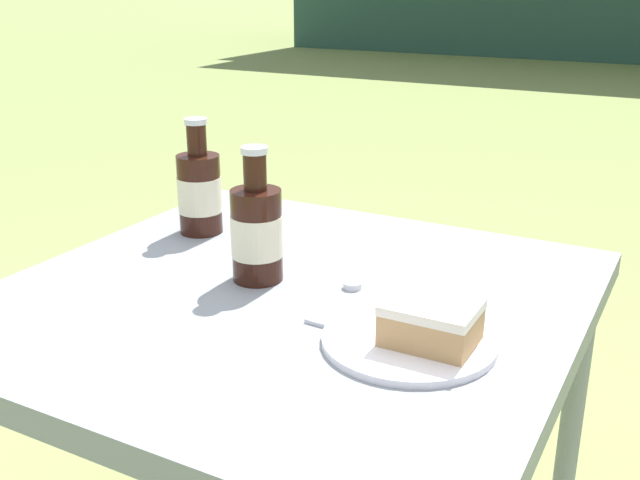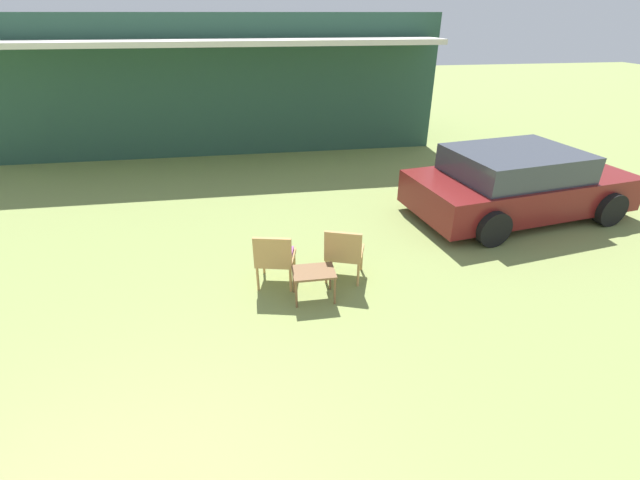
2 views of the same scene
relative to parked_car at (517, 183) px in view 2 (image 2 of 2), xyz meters
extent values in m
cube|color=#284C3D|center=(-5.82, 6.43, 1.09)|extent=(11.99, 3.51, 3.39)
cube|color=silver|center=(-5.82, 4.07, 2.18)|extent=(11.39, 1.20, 0.12)
cube|color=maroon|center=(0.05, 0.01, -0.13)|extent=(4.22, 2.42, 0.61)
cube|color=#383D47|center=(-0.14, -0.02, 0.40)|extent=(2.42, 2.00, 0.46)
cylinder|color=black|center=(1.13, 1.13, -0.30)|extent=(0.62, 0.29, 0.60)
cylinder|color=black|center=(1.42, -0.73, -0.30)|extent=(0.62, 0.29, 0.60)
cylinder|color=black|center=(-1.31, 0.75, -0.30)|extent=(0.62, 0.29, 0.60)
cylinder|color=black|center=(-1.02, -1.11, -0.30)|extent=(0.62, 0.29, 0.60)
cylinder|color=#B2844C|center=(-4.28, -1.49, -0.42)|extent=(0.04, 0.04, 0.36)
cylinder|color=#B2844C|center=(-4.72, -1.39, -0.42)|extent=(0.04, 0.04, 0.36)
cylinder|color=#B2844C|center=(-4.38, -1.91, -0.42)|extent=(0.04, 0.04, 0.36)
cylinder|color=#B2844C|center=(-4.82, -1.81, -0.42)|extent=(0.04, 0.04, 0.36)
cube|color=#B2844C|center=(-4.55, -1.65, -0.21)|extent=(0.60, 0.59, 0.06)
cube|color=#B2844C|center=(-4.60, -1.86, 0.02)|extent=(0.50, 0.16, 0.39)
cube|color=#995193|center=(-4.55, -1.65, -0.15)|extent=(0.53, 0.51, 0.05)
cylinder|color=#B2844C|center=(-3.30, -1.52, -0.42)|extent=(0.04, 0.04, 0.36)
cylinder|color=#B2844C|center=(-3.72, -1.37, -0.42)|extent=(0.04, 0.04, 0.36)
cylinder|color=#B2844C|center=(-3.45, -1.93, -0.42)|extent=(0.04, 0.04, 0.36)
cylinder|color=#B2844C|center=(-3.87, -1.78, -0.42)|extent=(0.04, 0.04, 0.36)
cube|color=#B2844C|center=(-3.58, -1.65, -0.21)|extent=(0.64, 0.63, 0.06)
cube|color=#B2844C|center=(-3.66, -1.86, 0.02)|extent=(0.49, 0.22, 0.39)
cube|color=brown|center=(-4.09, -2.11, -0.20)|extent=(0.55, 0.39, 0.03)
cylinder|color=brown|center=(-4.34, -2.29, -0.41)|extent=(0.03, 0.03, 0.39)
cylinder|color=brown|center=(-3.84, -2.29, -0.41)|extent=(0.03, 0.03, 0.39)
cylinder|color=brown|center=(-4.34, -1.94, -0.41)|extent=(0.03, 0.03, 0.39)
cylinder|color=brown|center=(-3.84, -1.94, -0.41)|extent=(0.03, 0.03, 0.39)
camera|label=1|loc=(-5.48, -6.19, 0.56)|focal=42.00mm
camera|label=2|loc=(-4.75, -6.75, 2.77)|focal=24.00mm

